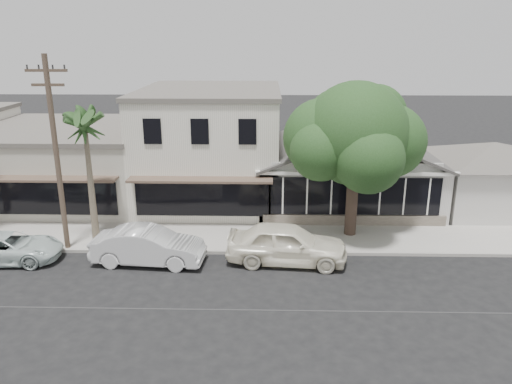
{
  "coord_description": "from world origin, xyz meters",
  "views": [
    {
      "loc": [
        0.43,
        -16.28,
        9.72
      ],
      "look_at": [
        -0.11,
        6.0,
        2.71
      ],
      "focal_mm": 35.0,
      "sensor_mm": 36.0,
      "label": 1
    }
  ],
  "objects_px": {
    "utility_pole": "(56,151)",
    "shade_tree": "(354,136)",
    "car_2": "(8,248)",
    "car_1": "(148,246)",
    "car_0": "(287,243)"
  },
  "relations": [
    {
      "from": "utility_pole",
      "to": "shade_tree",
      "type": "relative_size",
      "value": 1.16
    },
    {
      "from": "utility_pole",
      "to": "car_2",
      "type": "height_order",
      "value": "utility_pole"
    },
    {
      "from": "shade_tree",
      "to": "car_1",
      "type": "bearing_deg",
      "value": -159.3
    },
    {
      "from": "utility_pole",
      "to": "shade_tree",
      "type": "distance_m",
      "value": 13.74
    },
    {
      "from": "car_2",
      "to": "utility_pole",
      "type": "bearing_deg",
      "value": -63.31
    },
    {
      "from": "utility_pole",
      "to": "car_2",
      "type": "relative_size",
      "value": 1.93
    },
    {
      "from": "utility_pole",
      "to": "car_0",
      "type": "bearing_deg",
      "value": -5.89
    },
    {
      "from": "utility_pole",
      "to": "car_2",
      "type": "xyz_separation_m",
      "value": [
        -2.17,
        -1.22,
        -4.14
      ]
    },
    {
      "from": "car_1",
      "to": "utility_pole",
      "type": "bearing_deg",
      "value": 77.35
    },
    {
      "from": "car_1",
      "to": "car_2",
      "type": "height_order",
      "value": "car_1"
    },
    {
      "from": "shade_tree",
      "to": "utility_pole",
      "type": "bearing_deg",
      "value": -170.54
    },
    {
      "from": "utility_pole",
      "to": "car_2",
      "type": "distance_m",
      "value": 4.83
    },
    {
      "from": "car_0",
      "to": "car_1",
      "type": "relative_size",
      "value": 1.08
    },
    {
      "from": "utility_pole",
      "to": "car_0",
      "type": "height_order",
      "value": "utility_pole"
    },
    {
      "from": "shade_tree",
      "to": "car_2",
      "type": "bearing_deg",
      "value": -167.51
    }
  ]
}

